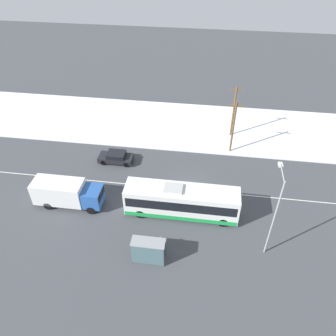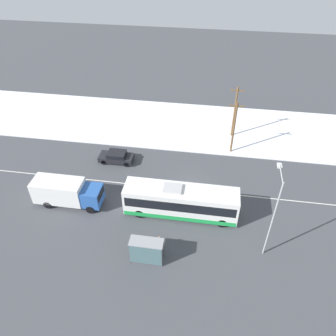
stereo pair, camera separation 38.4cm
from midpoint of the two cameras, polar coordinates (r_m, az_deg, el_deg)
ground_plane at (r=36.18m, az=3.31°, el=-3.80°), size 120.00×120.00×0.00m
snow_lot at (r=46.76m, az=4.85°, el=7.27°), size 80.00×12.57×0.12m
lane_marking_center at (r=36.18m, az=3.31°, el=-3.80°), size 60.00×0.12×0.00m
city_bus at (r=32.47m, az=2.03°, el=-5.82°), size 11.19×2.57×3.42m
box_truck at (r=35.08m, az=-17.55°, el=-4.09°), size 7.05×2.30×2.87m
sedan_car at (r=40.02m, az=-9.31°, el=1.92°), size 4.11×1.80×1.37m
pedestrian_at_stop at (r=30.05m, az=-1.66°, el=-12.65°), size 0.58×0.26×1.60m
bus_shelter at (r=28.66m, az=-3.95°, el=-14.05°), size 2.91×1.20×2.40m
streetlamp at (r=28.20m, az=17.83°, el=-6.53°), size 0.36×2.68×8.47m
utility_pole_roadside at (r=40.36m, az=11.04°, el=7.09°), size 1.80×0.24×7.00m
utility_pole_snowlot at (r=43.58m, az=11.11°, el=9.74°), size 1.80×0.24×7.14m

